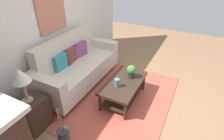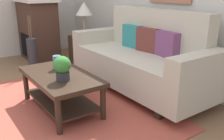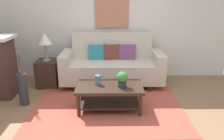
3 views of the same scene
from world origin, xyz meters
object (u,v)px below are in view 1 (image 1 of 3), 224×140
potted_plant_tabletop (131,71)px  throw_pillow_teal (61,62)px  table_lamp (20,77)px  side_table (32,113)px  framed_painting (52,14)px  throw_pillow_plum (80,49)px  coffee_table (124,87)px  couch (77,66)px  tabletop_vase (117,83)px  throw_pillow_maroon (71,55)px

potted_plant_tabletop → throw_pillow_teal: bearing=109.6°
table_lamp → potted_plant_tabletop: bearing=-36.4°
throw_pillow_teal → potted_plant_tabletop: size_ratio=1.37×
throw_pillow_teal → side_table: size_ratio=0.64×
framed_painting → throw_pillow_plum: bearing=-46.2°
throw_pillow_teal → potted_plant_tabletop: (0.47, -1.33, -0.11)m
coffee_table → framed_painting: 2.00m
throw_pillow_plum → side_table: bearing=-172.5°
couch → framed_painting: 1.16m
throw_pillow_teal → table_lamp: (-1.03, -0.22, 0.31)m
tabletop_vase → potted_plant_tabletop: (0.40, -0.11, 0.06)m
side_table → table_lamp: (0.00, 0.00, 0.71)m
potted_plant_tabletop → throw_pillow_plum: bearing=82.4°
table_lamp → framed_painting: framed_painting is taller
table_lamp → throw_pillow_teal: bearing=12.2°
coffee_table → potted_plant_tabletop: size_ratio=4.20×
throw_pillow_plum → potted_plant_tabletop: bearing=-97.6°
couch → coffee_table: 1.16m
tabletop_vase → side_table: size_ratio=0.29×
couch → side_table: size_ratio=3.78×
couch → throw_pillow_maroon: size_ratio=5.89×
side_table → couch: bearing=4.0°
throw_pillow_maroon → tabletop_vase: (-0.26, -1.22, -0.17)m
tabletop_vase → throw_pillow_teal: bearing=93.3°
throw_pillow_maroon → coffee_table: (-0.06, -1.28, -0.37)m
coffee_table → framed_painting: size_ratio=1.49×
couch → table_lamp: 1.48m
coffee_table → tabletop_vase: tabletop_vase is taller
framed_painting → tabletop_vase: bearing=-99.3°
tabletop_vase → table_lamp: bearing=137.9°
couch → throw_pillow_maroon: 0.28m
coffee_table → side_table: size_ratio=1.96×
throw_pillow_plum → framed_painting: bearing=133.8°
throw_pillow_maroon → framed_painting: 0.88m
throw_pillow_teal → side_table: 1.13m
side_table → table_lamp: bearing=0.0°
couch → side_table: 1.37m
tabletop_vase → side_table: 1.51m
couch → framed_painting: size_ratio=2.87×
couch → throw_pillow_teal: 0.43m
throw_pillow_teal → potted_plant_tabletop: bearing=-70.4°
tabletop_vase → throw_pillow_plum: bearing=64.5°
couch → table_lamp: table_lamp is taller
tabletop_vase → framed_painting: size_ratio=0.22×
potted_plant_tabletop → coffee_table: bearing=164.3°
couch → throw_pillow_teal: size_ratio=5.89×
throw_pillow_plum → tabletop_vase: 1.36m
coffee_table → framed_painting: (0.06, 1.62, 1.18)m
throw_pillow_teal → tabletop_vase: 1.23m
couch → tabletop_vase: couch is taller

